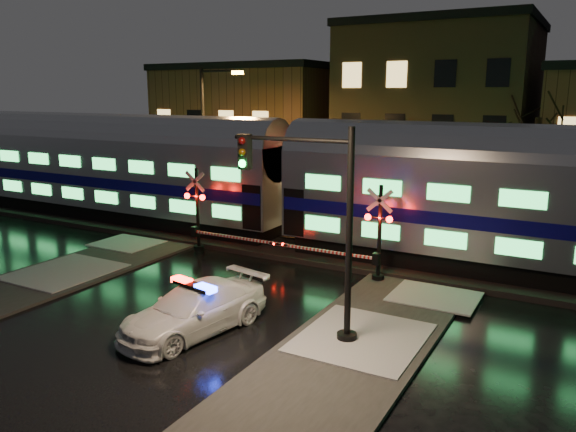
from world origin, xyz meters
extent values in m
plane|color=black|center=(0.00, 0.00, 0.00)|extent=(120.00, 120.00, 0.00)
cube|color=black|center=(0.00, 5.00, 0.12)|extent=(90.00, 4.20, 0.24)
cube|color=#2D2D2D|center=(6.50, -6.00, 0.06)|extent=(4.00, 20.00, 0.12)
cube|color=brown|center=(-13.00, 22.00, 4.50)|extent=(14.00, 10.00, 9.00)
cube|color=brown|center=(2.00, 22.50, 5.75)|extent=(12.00, 11.00, 11.50)
cube|color=black|center=(-13.44, 5.00, 0.64)|extent=(24.00, 2.40, 0.80)
cube|color=#B7BAC1|center=(-13.44, 5.00, 2.94)|extent=(25.00, 3.05, 3.80)
cube|color=#0C0A73|center=(-13.44, 5.00, 2.54)|extent=(24.75, 3.09, 0.55)
cube|color=#41F76D|center=(-13.44, 3.45, 1.79)|extent=(21.00, 0.05, 0.62)
cube|color=#41F76D|center=(-13.44, 3.45, 3.59)|extent=(21.00, 0.05, 0.62)
cylinder|color=#B7BAC1|center=(-13.44, 5.00, 4.64)|extent=(25.00, 3.05, 3.05)
imported|color=white|center=(1.69, -4.85, 0.74)|extent=(3.02, 5.39, 1.48)
cube|color=black|center=(1.69, -4.85, 1.52)|extent=(1.59, 0.69, 0.10)
cube|color=#FF0C05|center=(1.15, -4.75, 1.56)|extent=(0.73, 0.47, 0.17)
cube|color=#1426FF|center=(2.24, -4.96, 1.56)|extent=(0.73, 0.47, 0.17)
cylinder|color=black|center=(5.03, 2.40, 0.14)|extent=(0.48, 0.48, 0.29)
cylinder|color=black|center=(5.03, 2.40, 1.93)|extent=(0.15, 0.15, 3.86)
sphere|color=#FF0C05|center=(4.59, 2.22, 2.61)|extent=(0.25, 0.25, 0.25)
sphere|color=#FF0C05|center=(5.46, 2.22, 2.61)|extent=(0.25, 0.25, 0.25)
cube|color=white|center=(2.61, 2.15, 1.01)|extent=(4.83, 0.10, 0.10)
cube|color=black|center=(5.03, 2.15, 1.01)|extent=(0.25, 0.30, 0.45)
cylinder|color=black|center=(-3.80, 2.40, 0.15)|extent=(0.49, 0.49, 0.29)
cylinder|color=black|center=(-3.80, 2.40, 1.97)|extent=(0.16, 0.16, 3.93)
sphere|color=#FF0C05|center=(-4.25, 2.22, 2.65)|extent=(0.26, 0.26, 0.26)
sphere|color=#FF0C05|center=(-3.36, 2.22, 2.65)|extent=(0.26, 0.26, 0.26)
cube|color=white|center=(-1.35, 2.15, 1.03)|extent=(4.91, 0.10, 0.10)
cube|color=black|center=(-3.80, 2.15, 1.03)|extent=(0.25, 0.30, 0.45)
cylinder|color=black|center=(6.15, -3.31, 0.16)|extent=(0.60, 0.60, 0.32)
cylinder|color=black|center=(6.15, -3.31, 3.19)|extent=(0.19, 0.19, 6.39)
cylinder|color=black|center=(4.23, -3.31, 5.96)|extent=(3.83, 0.13, 0.13)
cube|color=black|center=(2.74, -3.46, 5.54)|extent=(0.34, 0.30, 1.06)
sphere|color=#0CFF3F|center=(2.74, -3.62, 5.20)|extent=(0.23, 0.23, 0.23)
cylinder|color=black|center=(-8.41, 9.00, 4.35)|extent=(0.22, 0.22, 8.70)
cylinder|color=black|center=(-7.10, 9.00, 8.49)|extent=(2.61, 0.13, 0.13)
cube|color=#FFAE26|center=(-5.91, 9.00, 8.38)|extent=(0.60, 0.30, 0.20)
camera|label=1|loc=(12.14, -17.69, 7.29)|focal=35.00mm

